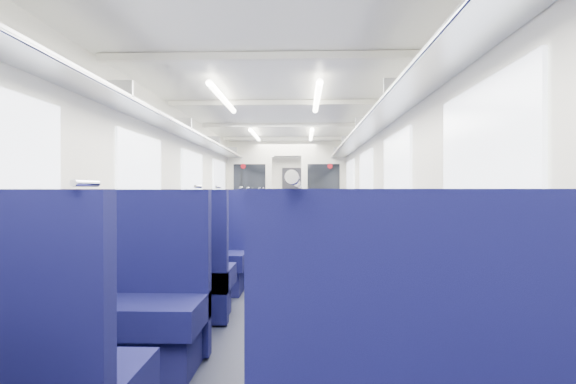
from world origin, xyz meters
TOP-DOWN VIEW (x-y plane):
  - floor at (0.00, 0.00)m, footprint 2.80×18.00m
  - ceiling at (0.00, 0.00)m, footprint 2.80×18.00m
  - wall_left at (-1.40, 0.00)m, footprint 0.02×18.00m
  - dado_left at (-1.39, 0.00)m, footprint 0.03×17.90m
  - wall_right at (1.40, 0.00)m, footprint 0.02×18.00m
  - dado_right at (1.39, 0.00)m, footprint 0.03×17.90m
  - wall_far at (0.00, 9.00)m, footprint 2.80×0.02m
  - luggage_rack_left at (-1.21, 0.00)m, footprint 0.36×17.40m
  - luggage_rack_right at (1.21, 0.00)m, footprint 0.36×17.40m
  - windows at (0.00, -0.46)m, footprint 2.78×15.60m
  - ceiling_fittings at (0.00, -0.26)m, footprint 2.70×16.06m
  - end_door at (0.00, 8.94)m, footprint 0.75×0.06m
  - bulkhead at (-0.00, 2.91)m, footprint 2.80×0.10m
  - seat_6 at (-0.83, -4.74)m, footprint 1.11×0.61m
  - seat_7 at (0.83, -4.92)m, footprint 1.11×0.61m
  - seat_8 at (-0.83, -3.67)m, footprint 1.11×0.61m
  - seat_9 at (0.83, -3.75)m, footprint 1.11×0.61m
  - seat_10 at (-0.83, -2.50)m, footprint 1.11×0.61m
  - seat_11 at (0.83, -2.41)m, footprint 1.11×0.61m
  - seat_12 at (-0.83, -1.49)m, footprint 1.11×0.61m
  - seat_13 at (0.83, -1.43)m, footprint 1.11×0.61m
  - seat_14 at (-0.83, -0.21)m, footprint 1.11×0.61m
  - seat_15 at (0.83, -0.33)m, footprint 1.11×0.61m
  - seat_16 at (-0.83, 0.86)m, footprint 1.11×0.61m
  - seat_17 at (0.83, 0.93)m, footprint 1.11×0.61m
  - seat_18 at (-0.83, 2.04)m, footprint 1.11×0.61m
  - seat_19 at (0.83, 2.11)m, footprint 1.11×0.61m
  - seat_20 at (-0.83, 4.01)m, footprint 1.11×0.61m
  - seat_21 at (0.83, 4.08)m, footprint 1.11×0.61m
  - seat_22 at (-0.83, 5.33)m, footprint 1.11×0.61m
  - seat_23 at (0.83, 5.24)m, footprint 1.11×0.61m
  - seat_24 at (-0.83, 6.38)m, footprint 1.11×0.61m
  - seat_25 at (0.83, 6.49)m, footprint 1.11×0.61m
  - seat_26 at (-0.83, 7.68)m, footprint 1.11×0.61m
  - seat_27 at (0.83, 7.65)m, footprint 1.11×0.61m

SIDE VIEW (x-z plane):
  - floor at x=0.00m, z-range -0.01..0.01m
  - dado_left at x=-1.39m, z-range 0.00..0.70m
  - dado_right at x=1.39m, z-range 0.00..0.70m
  - seat_6 at x=-0.83m, z-range -0.24..1.00m
  - seat_7 at x=0.83m, z-range -0.24..1.00m
  - seat_8 at x=-0.83m, z-range -0.24..1.00m
  - seat_9 at x=0.83m, z-range -0.24..1.00m
  - seat_10 at x=-0.83m, z-range -0.24..1.00m
  - seat_11 at x=0.83m, z-range -0.24..1.00m
  - seat_12 at x=-0.83m, z-range -0.24..1.00m
  - seat_13 at x=0.83m, z-range -0.24..1.00m
  - seat_14 at x=-0.83m, z-range -0.24..1.00m
  - seat_15 at x=0.83m, z-range -0.24..1.00m
  - seat_16 at x=-0.83m, z-range -0.24..1.00m
  - seat_17 at x=0.83m, z-range -0.24..1.00m
  - seat_18 at x=-0.83m, z-range -0.24..1.00m
  - seat_19 at x=0.83m, z-range -0.24..1.00m
  - seat_20 at x=-0.83m, z-range -0.24..1.00m
  - seat_21 at x=0.83m, z-range -0.24..1.00m
  - seat_22 at x=-0.83m, z-range -0.24..1.00m
  - seat_23 at x=0.83m, z-range -0.24..1.00m
  - seat_24 at x=-0.83m, z-range -0.24..1.00m
  - seat_25 at x=0.83m, z-range -0.24..1.00m
  - seat_26 at x=-0.83m, z-range -0.24..1.00m
  - seat_27 at x=0.83m, z-range -0.24..1.00m
  - end_door at x=0.00m, z-range 0.00..2.00m
  - wall_left at x=-1.40m, z-range 0.00..2.35m
  - wall_right at x=1.40m, z-range 0.00..2.35m
  - wall_far at x=0.00m, z-range 0.00..2.35m
  - bulkhead at x=0.00m, z-range 0.06..2.41m
  - windows at x=0.00m, z-range 1.04..1.79m
  - luggage_rack_left at x=-1.21m, z-range 1.88..2.06m
  - luggage_rack_right at x=1.21m, z-range 1.88..2.06m
  - ceiling_fittings at x=0.00m, z-range 2.23..2.35m
  - ceiling at x=0.00m, z-range 2.35..2.35m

